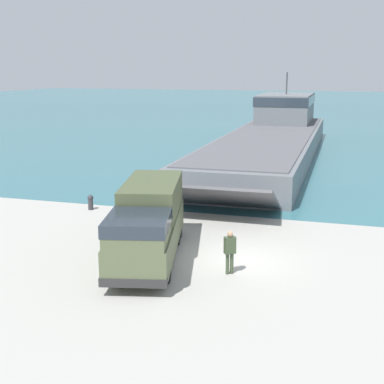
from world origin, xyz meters
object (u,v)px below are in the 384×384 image
(mooring_bollard, at_px, (91,202))
(soldier_on_ramp, at_px, (230,249))
(landing_craft, at_px, (274,133))
(military_truck, at_px, (148,222))

(mooring_bollard, bearing_deg, soldier_on_ramp, -36.91)
(landing_craft, relative_size, military_truck, 4.92)
(military_truck, relative_size, soldier_on_ramp, 4.85)
(military_truck, distance_m, soldier_on_ramp, 3.79)
(landing_craft, xyz_separation_m, soldier_on_ramp, (2.93, -32.40, -0.80))
(landing_craft, distance_m, military_truck, 31.69)
(military_truck, relative_size, mooring_bollard, 9.83)
(landing_craft, distance_m, soldier_on_ramp, 32.54)
(soldier_on_ramp, xyz_separation_m, mooring_bollard, (-9.81, 7.37, -0.54))
(landing_craft, relative_size, mooring_bollard, 48.39)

